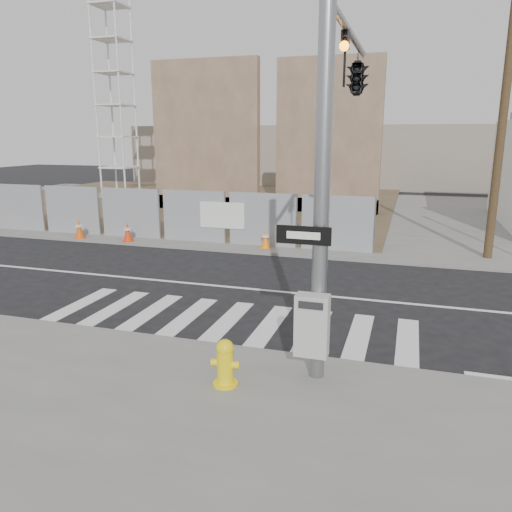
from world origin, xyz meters
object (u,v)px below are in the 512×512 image
(crane_tower, at_px, (113,58))
(fire_hydrant, at_px, (225,363))
(traffic_cone_c, at_px, (128,232))
(traffic_cone_d, at_px, (265,239))
(traffic_cone_b, at_px, (79,229))
(signal_pole, at_px, (348,105))

(crane_tower, xyz_separation_m, fire_hydrant, (16.11, -22.58, -8.51))
(fire_hydrant, bearing_deg, traffic_cone_c, 119.33)
(traffic_cone_c, height_order, traffic_cone_d, traffic_cone_c)
(fire_hydrant, distance_m, traffic_cone_c, 12.54)
(traffic_cone_c, bearing_deg, crane_tower, 122.98)
(fire_hydrant, height_order, traffic_cone_b, fire_hydrant)
(signal_pole, xyz_separation_m, traffic_cone_c, (-9.20, 6.27, -4.29))
(signal_pole, relative_size, traffic_cone_c, 9.18)
(crane_tower, xyz_separation_m, traffic_cone_b, (6.05, -12.78, -8.53))
(traffic_cone_d, bearing_deg, crane_tower, 138.25)
(fire_hydrant, bearing_deg, traffic_cone_d, 93.38)
(signal_pole, xyz_separation_m, fire_hydrant, (-1.39, -3.54, -4.26))
(traffic_cone_b, xyz_separation_m, traffic_cone_c, (2.24, -0.00, -0.00))
(crane_tower, distance_m, traffic_cone_c, 17.46)
(fire_hydrant, xyz_separation_m, traffic_cone_b, (-10.06, 9.80, -0.02))
(fire_hydrant, height_order, traffic_cone_c, fire_hydrant)
(signal_pole, bearing_deg, traffic_cone_c, 145.75)
(crane_tower, distance_m, fire_hydrant, 29.01)
(traffic_cone_b, bearing_deg, crane_tower, 115.33)
(fire_hydrant, distance_m, traffic_cone_b, 14.04)
(fire_hydrant, relative_size, traffic_cone_d, 1.17)
(traffic_cone_c, distance_m, traffic_cone_d, 5.54)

